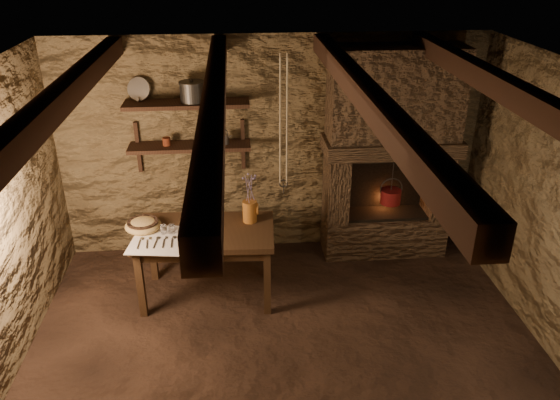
{
  "coord_description": "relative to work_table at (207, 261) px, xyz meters",
  "views": [
    {
      "loc": [
        -0.37,
        -3.52,
        3.27
      ],
      "look_at": [
        0.01,
        0.9,
        1.11
      ],
      "focal_mm": 35.0,
      "sensor_mm": 36.0,
      "label": 1
    }
  ],
  "objects": [
    {
      "name": "floor",
      "position": [
        0.7,
        -1.05,
        -0.4
      ],
      "size": [
        4.5,
        4.5,
        0.0
      ],
      "primitive_type": "plane",
      "color": "black",
      "rests_on": "ground"
    },
    {
      "name": "back_wall",
      "position": [
        0.7,
        0.95,
        0.8
      ],
      "size": [
        4.5,
        0.04,
        2.4
      ],
      "primitive_type": "cube",
      "color": "#4E3C24",
      "rests_on": "floor"
    },
    {
      "name": "ceiling",
      "position": [
        0.7,
        -1.05,
        2.0
      ],
      "size": [
        4.5,
        4.0,
        0.04
      ],
      "primitive_type": "cube",
      "color": "black",
      "rests_on": "back_wall"
    },
    {
      "name": "beam_far_left",
      "position": [
        -0.8,
        -1.05,
        1.91
      ],
      "size": [
        0.14,
        3.95,
        0.16
      ],
      "primitive_type": "cube",
      "color": "black",
      "rests_on": "ceiling"
    },
    {
      "name": "beam_mid_left",
      "position": [
        0.2,
        -1.05,
        1.91
      ],
      "size": [
        0.14,
        3.95,
        0.16
      ],
      "primitive_type": "cube",
      "color": "black",
      "rests_on": "ceiling"
    },
    {
      "name": "beam_mid_right",
      "position": [
        1.2,
        -1.05,
        1.91
      ],
      "size": [
        0.14,
        3.95,
        0.16
      ],
      "primitive_type": "cube",
      "color": "black",
      "rests_on": "ceiling"
    },
    {
      "name": "beam_far_right",
      "position": [
        2.2,
        -1.05,
        1.91
      ],
      "size": [
        0.14,
        3.95,
        0.16
      ],
      "primitive_type": "cube",
      "color": "black",
      "rests_on": "ceiling"
    },
    {
      "name": "shelf_lower",
      "position": [
        -0.15,
        0.79,
        0.9
      ],
      "size": [
        1.25,
        0.3,
        0.04
      ],
      "primitive_type": "cube",
      "color": "black",
      "rests_on": "back_wall"
    },
    {
      "name": "shelf_upper",
      "position": [
        -0.15,
        0.79,
        1.35
      ],
      "size": [
        1.25,
        0.3,
        0.04
      ],
      "primitive_type": "cube",
      "color": "black",
      "rests_on": "back_wall"
    },
    {
      "name": "hearth",
      "position": [
        1.95,
        0.72,
        0.82
      ],
      "size": [
        1.43,
        0.51,
        2.3
      ],
      "color": "#3E2C1F",
      "rests_on": "floor"
    },
    {
      "name": "work_table",
      "position": [
        0.0,
        0.0,
        0.0
      ],
      "size": [
        1.34,
        0.81,
        0.75
      ],
      "rotation": [
        0.0,
        0.0,
        -0.05
      ],
      "color": "#311F11",
      "rests_on": "floor"
    },
    {
      "name": "linen_cloth",
      "position": [
        -0.32,
        -0.18,
        0.35
      ],
      "size": [
        0.74,
        0.63,
        0.01
      ],
      "primitive_type": "cube",
      "rotation": [
        0.0,
        0.0,
        -0.14
      ],
      "color": "white",
      "rests_on": "work_table"
    },
    {
      "name": "pewter_cutlery_row",
      "position": [
        -0.32,
        -0.2,
        0.36
      ],
      "size": [
        0.59,
        0.29,
        0.01
      ],
      "primitive_type": null,
      "rotation": [
        0.0,
        0.0,
        -0.14
      ],
      "color": "gray",
      "rests_on": "linen_cloth"
    },
    {
      "name": "drinking_glasses",
      "position": [
        -0.3,
        -0.05,
        0.4
      ],
      "size": [
        0.22,
        0.06,
        0.09
      ],
      "primitive_type": null,
      "color": "silver",
      "rests_on": "linen_cloth"
    },
    {
      "name": "stoneware_jug",
      "position": [
        0.44,
        0.14,
        0.56
      ],
      "size": [
        0.16,
        0.15,
        0.49
      ],
      "rotation": [
        0.0,
        0.0,
        0.04
      ],
      "color": "#AA6121",
      "rests_on": "work_table"
    },
    {
      "name": "wooden_bowl",
      "position": [
        -0.58,
        0.06,
        0.38
      ],
      "size": [
        0.45,
        0.45,
        0.12
      ],
      "primitive_type": "ellipsoid",
      "rotation": [
        0.0,
        0.0,
        0.4
      ],
      "color": "olive",
      "rests_on": "work_table"
    },
    {
      "name": "iron_stockpot",
      "position": [
        -0.09,
        0.79,
        1.46
      ],
      "size": [
        0.29,
        0.29,
        0.18
      ],
      "primitive_type": "cylinder",
      "rotation": [
        0.0,
        0.0,
        0.21
      ],
      "color": "#2A2926",
      "rests_on": "shelf_upper"
    },
    {
      "name": "tin_pan",
      "position": [
        -0.62,
        0.89,
        1.48
      ],
      "size": [
        0.25,
        0.16,
        0.23
      ],
      "primitive_type": "cylinder",
      "rotation": [
        1.26,
        0.0,
        -0.25
      ],
      "color": "#9D9D98",
      "rests_on": "shelf_upper"
    },
    {
      "name": "small_kettle",
      "position": [
        0.2,
        0.79,
        0.97
      ],
      "size": [
        0.16,
        0.14,
        0.15
      ],
      "primitive_type": null,
      "rotation": [
        0.0,
        0.0,
        0.21
      ],
      "color": "#9D9D98",
      "rests_on": "shelf_lower"
    },
    {
      "name": "rusty_tin",
      "position": [
        -0.38,
        0.79,
        0.96
      ],
      "size": [
        0.09,
        0.09,
        0.08
      ],
      "primitive_type": "cylinder",
      "rotation": [
        0.0,
        0.0,
        0.04
      ],
      "color": "#5C2212",
      "rests_on": "shelf_lower"
    },
    {
      "name": "red_pot",
      "position": [
        1.99,
        0.67,
        0.31
      ],
      "size": [
        0.26,
        0.26,
        0.54
      ],
      "rotation": [
        0.0,
        0.0,
        0.18
      ],
      "color": "maroon",
      "rests_on": "hearth"
    },
    {
      "name": "hanging_ropes",
      "position": [
        0.75,
        0.0,
        1.4
      ],
      "size": [
        0.08,
        0.08,
        1.2
      ],
      "primitive_type": null,
      "color": "beige",
      "rests_on": "ceiling"
    }
  ]
}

